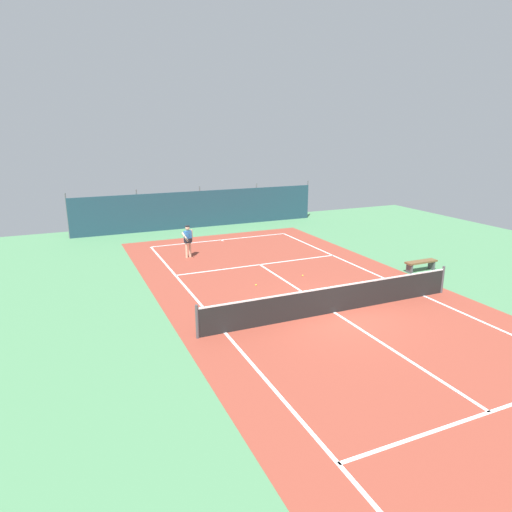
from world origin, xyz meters
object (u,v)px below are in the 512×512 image
at_px(tennis_player, 188,239).
at_px(parked_car, 196,208).
at_px(tennis_net, 335,299).
at_px(courtside_bench, 421,263).
at_px(tennis_ball_midcourt, 303,275).
at_px(tennis_ball_near_player, 256,285).

xyz_separation_m(tennis_player, parked_car, (3.24, 9.54, -0.12)).
distance_m(tennis_net, courtside_bench, 6.80).
xyz_separation_m(tennis_ball_midcourt, courtside_bench, (5.29, -1.53, 0.34)).
bearing_deg(tennis_ball_near_player, parked_car, 82.88).
bearing_deg(tennis_ball_midcourt, courtside_bench, -16.17).
bearing_deg(tennis_net, parked_car, 88.54).
distance_m(tennis_ball_near_player, tennis_ball_midcourt, 2.43).
distance_m(tennis_player, parked_car, 10.07).
relative_size(tennis_ball_near_player, parked_car, 0.02).
relative_size(tennis_player, parked_car, 0.39).
relative_size(tennis_ball_midcourt, courtside_bench, 0.04).
bearing_deg(courtside_bench, tennis_player, 144.36).
bearing_deg(tennis_player, tennis_ball_near_player, 88.71).
relative_size(tennis_net, parked_car, 2.40).
distance_m(tennis_net, parked_car, 18.58).
bearing_deg(tennis_net, courtside_bench, 21.81).
distance_m(tennis_net, tennis_ball_near_player, 4.01).
bearing_deg(parked_car, tennis_net, -92.16).
distance_m(tennis_net, tennis_ball_midcourt, 4.21).
height_order(tennis_player, parked_car, parked_car).
relative_size(tennis_player, tennis_ball_midcourt, 24.85).
height_order(tennis_net, courtside_bench, tennis_net).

